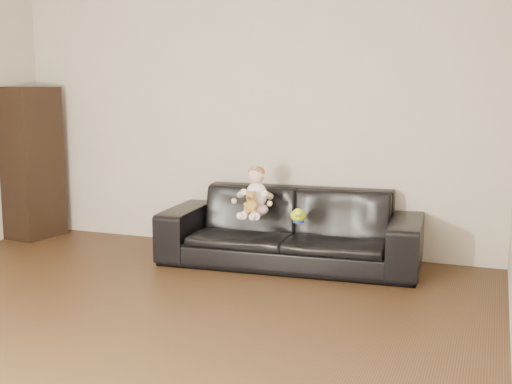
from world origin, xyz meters
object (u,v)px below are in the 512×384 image
at_px(sofa, 290,228).
at_px(cabinet, 32,163).
at_px(teddy_bear, 251,202).
at_px(baby, 255,194).
at_px(toy_green, 298,215).
at_px(toy_rattle, 296,216).
at_px(toy_blue_disc, 298,222).

distance_m(sofa, cabinet, 2.96).
bearing_deg(teddy_bear, cabinet, 160.25).
distance_m(sofa, baby, 0.44).
relative_size(sofa, teddy_bear, 11.63).
bearing_deg(sofa, teddy_bear, -140.75).
bearing_deg(cabinet, baby, 2.32).
relative_size(teddy_bear, toy_green, 1.23).
height_order(toy_green, toy_rattle, toy_green).
xyz_separation_m(sofa, toy_green, (0.14, -0.22, 0.16)).
height_order(sofa, cabinet, cabinet).
distance_m(cabinet, toy_green, 3.10).
relative_size(cabinet, toy_green, 9.91).
height_order(baby, toy_rattle, baby).
bearing_deg(toy_green, teddy_bear, -174.53).
xyz_separation_m(toy_green, toy_blue_disc, (0.01, -0.02, -0.05)).
bearing_deg(teddy_bear, baby, 82.19).
bearing_deg(toy_green, baby, 167.29).
xyz_separation_m(sofa, teddy_bear, (-0.28, -0.26, 0.26)).
bearing_deg(sofa, toy_blue_disc, -62.14).
bearing_deg(sofa, toy_green, -61.23).
bearing_deg(baby, teddy_bear, -103.37).
bearing_deg(baby, toy_rattle, -23.58).
bearing_deg(toy_rattle, toy_blue_disc, -58.24).
distance_m(toy_green, toy_rattle, 0.07).
bearing_deg(toy_rattle, baby, 173.95).
relative_size(sofa, toy_blue_disc, 23.51).
xyz_separation_m(sofa, baby, (-0.29, -0.12, 0.31)).
distance_m(baby, toy_blue_disc, 0.49).
bearing_deg(teddy_bear, toy_rattle, 2.16).
height_order(cabinet, toy_rattle, cabinet).
height_order(sofa, toy_rattle, sofa).
xyz_separation_m(baby, toy_green, (0.43, -0.10, -0.14)).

